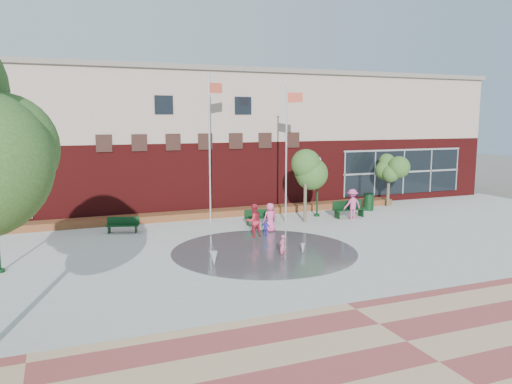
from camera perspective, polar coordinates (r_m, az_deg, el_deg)
name	(u,v)px	position (r m, az deg, el deg)	size (l,w,h in m)	color
ground	(293,270)	(20.20, 4.26, -8.87)	(120.00, 120.00, 0.00)	#666056
plaza_concrete	(256,246)	(23.72, 0.00, -6.22)	(46.00, 18.00, 0.01)	#A8A8A0
paver_band	(407,342)	(14.64, 16.83, -16.07)	(46.00, 6.00, 0.01)	#9B403D
splash_pad	(264,251)	(22.82, 0.94, -6.80)	(8.40, 8.40, 0.01)	#383A3D
library_building	(186,138)	(35.85, -8.05, 6.15)	(44.40, 10.40, 9.20)	#480C0C
flower_bed	(210,217)	(30.73, -5.26, -2.88)	(26.00, 1.20, 0.40)	maroon
flagpole_left	(210,142)	(28.43, -5.25, 5.74)	(0.95, 0.38, 8.43)	silver
flagpole_right	(287,147)	(28.58, 3.58, 5.20)	(0.92, 0.42, 7.89)	silver
lamp_right	(317,180)	(30.67, 7.04, 1.41)	(0.39, 0.39, 3.70)	black
bench_left	(123,228)	(27.25, -14.99, -4.01)	(1.74, 0.96, 0.84)	black
bench_mid	(260,220)	(28.29, 0.49, -3.24)	(1.79, 0.63, 0.88)	black
bench_right	(349,212)	(30.91, 10.58, -2.30)	(2.07, 0.63, 1.03)	black
trash_can	(369,202)	(33.55, 12.75, -1.10)	(0.69, 0.69, 1.14)	black
tree_mid	(306,168)	(28.68, 5.69, 2.77)	(2.61, 2.61, 4.40)	#493E2C
tree_small_right	(389,168)	(35.09, 14.96, 2.72)	(2.16, 2.16, 3.69)	#493E2C
water_jet_a	(214,267)	(20.60, -4.81, -8.52)	(0.31, 0.31, 0.61)	white
water_jet_b	(303,255)	(22.42, 5.36, -7.13)	(0.21, 0.21, 0.47)	white
child_splash	(282,246)	(21.71, 3.05, -6.22)	(0.37, 0.25, 1.03)	#BF4C6A
adult_red	(254,221)	(25.24, -0.27, -3.31)	(0.84, 0.66, 1.73)	#B72234
adult_pink	(270,218)	(26.47, 1.63, -2.95)	(0.77, 0.50, 1.57)	#E34987
child_blue	(266,228)	(25.48, 1.11, -4.17)	(0.52, 0.22, 0.89)	#3F3BC2
person_bench	(352,204)	(30.44, 10.93, -1.37)	(1.17, 0.68, 1.82)	#C2457F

